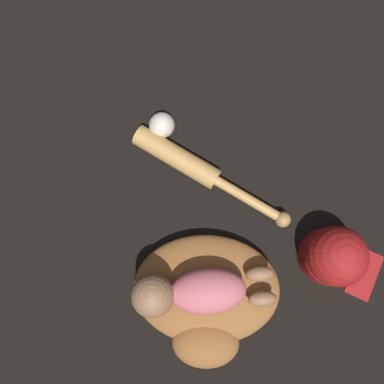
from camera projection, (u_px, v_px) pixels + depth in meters
name	position (u px, v px, depth m)	size (l,w,h in m)	color
ground_plane	(181.00, 276.00, 0.99)	(6.00, 6.00, 0.00)	black
baseball_glove	(207.00, 297.00, 0.95)	(0.43, 0.38, 0.08)	#935B2D
baby_figure	(191.00, 292.00, 0.87)	(0.35, 0.14, 0.10)	#D16670
baseball_bat	(193.00, 167.00, 1.02)	(0.37, 0.36, 0.06)	tan
baseball	(162.00, 125.00, 1.03)	(0.07, 0.07, 0.07)	silver
baseball_cap	(335.00, 256.00, 0.94)	(0.23, 0.21, 0.15)	maroon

